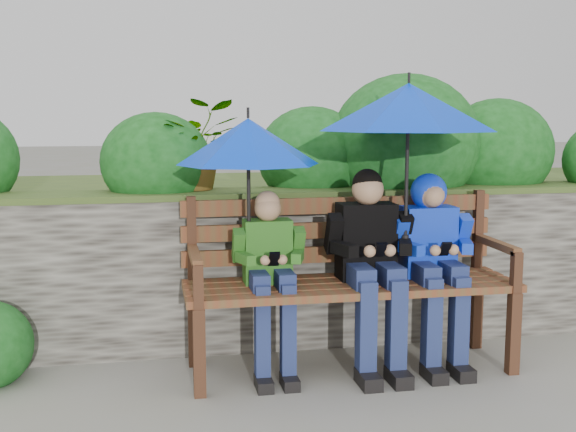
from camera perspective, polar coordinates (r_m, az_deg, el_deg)
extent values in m
plane|color=gray|center=(4.21, 0.26, -13.09)|extent=(60.00, 60.00, 0.00)
cube|color=#37332D|center=(4.78, -1.48, -4.25)|extent=(8.00, 0.40, 1.00)
cube|color=#364925|center=(4.69, -1.51, 1.84)|extent=(8.00, 0.42, 0.04)
cube|color=#364925|center=(5.94, -3.39, -1.98)|extent=(8.00, 2.00, 0.96)
ellipsoid|color=#104612|center=(4.73, -10.38, 4.23)|extent=(0.71, 0.57, 0.64)
ellipsoid|color=#104612|center=(5.01, 1.90, 4.75)|extent=(0.76, 0.61, 0.69)
ellipsoid|color=#104612|center=(5.09, 9.28, 5.72)|extent=(1.06, 0.85, 0.96)
ellipsoid|color=#104612|center=(5.44, 16.16, 4.96)|extent=(0.84, 0.67, 0.76)
sphere|color=#C67696|center=(4.84, 2.28, 3.70)|extent=(0.14, 0.14, 0.14)
sphere|color=#C67696|center=(5.33, 16.89, 3.77)|extent=(0.14, 0.14, 0.14)
imported|color=#104612|center=(4.72, -7.20, 5.61)|extent=(0.52, 0.45, 0.58)
imported|color=#104612|center=(5.11, 12.05, 5.49)|extent=(0.31, 0.31, 0.55)
cube|color=#422617|center=(3.98, -7.02, -10.70)|extent=(0.07, 0.07, 0.49)
cube|color=#422617|center=(4.45, -7.47, -8.66)|extent=(0.07, 0.07, 0.49)
cube|color=#422617|center=(4.48, 17.38, -8.85)|extent=(0.07, 0.07, 0.49)
cube|color=#422617|center=(4.90, 14.65, -7.27)|extent=(0.07, 0.07, 0.49)
cube|color=brown|center=(4.10, 5.85, -6.22)|extent=(1.96, 0.11, 0.04)
cube|color=brown|center=(4.23, 5.29, -5.75)|extent=(1.96, 0.11, 0.04)
cube|color=brown|center=(4.36, 4.77, -5.31)|extent=(1.96, 0.11, 0.04)
cube|color=brown|center=(4.49, 4.28, -4.90)|extent=(1.96, 0.11, 0.04)
cube|color=#422617|center=(4.35, -7.61, -2.02)|extent=(0.05, 0.05, 0.55)
cube|color=brown|center=(4.09, -7.38, -3.13)|extent=(0.05, 0.51, 0.04)
cube|color=#422617|center=(3.88, -7.11, -5.58)|extent=(0.05, 0.05, 0.24)
cube|color=#422617|center=(4.81, 14.76, -1.24)|extent=(0.05, 0.05, 0.55)
cube|color=brown|center=(4.58, 16.19, -2.17)|extent=(0.05, 0.51, 0.04)
cube|color=#422617|center=(4.39, 17.59, -4.27)|extent=(0.05, 0.05, 0.24)
cube|color=brown|center=(4.52, 4.10, -2.98)|extent=(1.96, 0.04, 0.10)
cube|color=brown|center=(4.49, 4.12, -1.07)|extent=(1.96, 0.04, 0.10)
cube|color=brown|center=(4.47, 4.14, 0.86)|extent=(1.96, 0.04, 0.10)
cube|color=#1F5C15|center=(4.24, -1.64, -2.80)|extent=(0.28, 0.16, 0.37)
sphere|color=tan|center=(4.17, -1.61, 0.62)|extent=(0.15, 0.15, 0.15)
sphere|color=tan|center=(4.18, -1.64, 1.00)|extent=(0.15, 0.15, 0.15)
cube|color=navy|center=(4.13, -2.35, -5.06)|extent=(0.10, 0.26, 0.10)
cube|color=navy|center=(4.08, -2.05, -9.47)|extent=(0.08, 0.09, 0.58)
cube|color=black|center=(4.12, -1.92, -13.11)|extent=(0.09, 0.18, 0.07)
cube|color=navy|center=(4.15, -0.34, -4.98)|extent=(0.10, 0.26, 0.10)
cube|color=navy|center=(4.10, 0.00, -9.36)|extent=(0.08, 0.09, 0.58)
cube|color=black|center=(4.15, 0.14, -12.97)|extent=(0.09, 0.18, 0.07)
cube|color=#1F5C15|center=(4.16, -3.94, -2.32)|extent=(0.07, 0.15, 0.21)
cube|color=#1F5C15|center=(4.07, -3.40, -3.37)|extent=(0.10, 0.17, 0.06)
sphere|color=tan|center=(4.02, -1.82, -3.53)|extent=(0.06, 0.06, 0.06)
cube|color=#1F5C15|center=(4.22, 0.80, -2.16)|extent=(0.07, 0.15, 0.21)
cube|color=#1F5C15|center=(4.12, 0.76, -3.22)|extent=(0.10, 0.17, 0.06)
sphere|color=tan|center=(4.03, -0.45, -3.47)|extent=(0.06, 0.06, 0.06)
cube|color=black|center=(4.01, -1.11, -3.41)|extent=(0.06, 0.07, 0.09)
cube|color=black|center=(4.36, 6.18, -1.97)|extent=(0.34, 0.20, 0.46)
sphere|color=tan|center=(4.30, 6.32, 2.10)|extent=(0.19, 0.19, 0.19)
sphere|color=black|center=(4.31, 6.29, 2.55)|extent=(0.18, 0.18, 0.18)
cube|color=navy|center=(4.22, 5.61, -4.64)|extent=(0.12, 0.32, 0.12)
cube|color=navy|center=(4.15, 6.19, -9.12)|extent=(0.10, 0.11, 0.59)
cube|color=black|center=(4.18, 6.37, -12.72)|extent=(0.11, 0.22, 0.08)
cube|color=navy|center=(4.28, 7.92, -4.52)|extent=(0.12, 0.32, 0.12)
cube|color=navy|center=(4.21, 8.54, -8.93)|extent=(0.10, 0.11, 0.59)
cube|color=black|center=(4.24, 8.74, -12.49)|extent=(0.11, 0.22, 0.08)
cube|color=black|center=(4.25, 3.63, -1.40)|extent=(0.08, 0.18, 0.25)
cube|color=black|center=(4.15, 4.47, -2.62)|extent=(0.13, 0.21, 0.07)
sphere|color=tan|center=(4.10, 6.48, -2.78)|extent=(0.07, 0.07, 0.07)
cube|color=black|center=(4.37, 9.05, -1.21)|extent=(0.08, 0.18, 0.25)
cube|color=black|center=(4.26, 9.25, -2.42)|extent=(0.13, 0.21, 0.07)
sphere|color=tan|center=(4.13, 8.06, -2.72)|extent=(0.07, 0.07, 0.07)
cube|color=black|center=(4.10, 7.32, -2.64)|extent=(0.06, 0.07, 0.09)
cube|color=#0C45BC|center=(4.50, 11.00, -1.95)|extent=(0.32, 0.19, 0.43)
sphere|color=tan|center=(4.44, 11.20, 1.74)|extent=(0.18, 0.18, 0.18)
sphere|color=#0C45BC|center=(4.46, 11.05, 1.91)|extent=(0.22, 0.22, 0.22)
sphere|color=tan|center=(4.40, 11.40, 1.55)|extent=(0.13, 0.13, 0.13)
cube|color=navy|center=(4.36, 10.64, -4.38)|extent=(0.11, 0.30, 0.11)
cube|color=navy|center=(4.30, 11.27, -8.64)|extent=(0.09, 0.10, 0.59)
cube|color=black|center=(4.33, 11.46, -12.11)|extent=(0.10, 0.20, 0.07)
cube|color=navy|center=(4.42, 12.67, -4.26)|extent=(0.11, 0.30, 0.11)
cube|color=navy|center=(4.37, 13.33, -8.45)|extent=(0.09, 0.10, 0.59)
cube|color=black|center=(4.40, 13.52, -11.87)|extent=(0.10, 0.20, 0.07)
cube|color=#0C45BC|center=(4.37, 8.81, -1.44)|extent=(0.07, 0.17, 0.24)
cube|color=#0C45BC|center=(4.28, 9.69, -2.55)|extent=(0.12, 0.20, 0.07)
sphere|color=tan|center=(4.25, 11.55, -2.69)|extent=(0.07, 0.07, 0.07)
cube|color=#0C45BC|center=(4.52, 13.59, -1.25)|extent=(0.07, 0.17, 0.24)
cube|color=#0C45BC|center=(4.41, 13.88, -2.35)|extent=(0.12, 0.20, 0.07)
sphere|color=tan|center=(4.29, 12.93, -2.62)|extent=(0.07, 0.07, 0.07)
cube|color=black|center=(4.26, 12.30, -2.55)|extent=(0.06, 0.07, 0.09)
cone|color=#0032D1|center=(4.11, -3.16, 5.91)|extent=(0.82, 0.82, 0.26)
cylinder|color=black|center=(4.10, -3.18, 8.15)|extent=(0.02, 0.02, 0.06)
cylinder|color=black|center=(4.13, -3.13, 1.81)|extent=(0.02, 0.02, 0.59)
sphere|color=black|center=(4.17, -3.09, -2.23)|extent=(0.04, 0.04, 0.04)
cone|color=#0032D1|center=(4.27, 9.49, 8.50)|extent=(1.06, 1.06, 0.27)
cylinder|color=black|center=(4.27, 9.54, 10.73)|extent=(0.02, 0.02, 0.06)
cylinder|color=black|center=(4.28, 9.37, 3.37)|extent=(0.02, 0.02, 0.77)
sphere|color=black|center=(4.33, 9.25, -1.67)|extent=(0.04, 0.04, 0.04)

